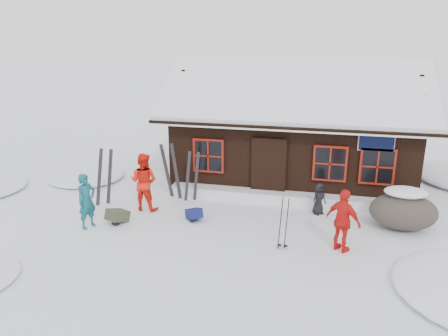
{
  "coord_description": "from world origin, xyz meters",
  "views": [
    {
      "loc": [
        2.55,
        -10.9,
        5.29
      ],
      "look_at": [
        -0.33,
        1.39,
        1.3
      ],
      "focal_mm": 35.0,
      "sensor_mm": 36.0,
      "label": 1
    }
  ],
  "objects": [
    {
      "name": "skier_teal",
      "position": [
        -3.71,
        -0.84,
        0.78
      ],
      "size": [
        0.56,
        0.67,
        1.57
      ],
      "primitive_type": "imported",
      "rotation": [
        0.0,
        0.0,
        1.18
      ],
      "color": "#13555B",
      "rests_on": "ground"
    },
    {
      "name": "ground",
      "position": [
        0.0,
        0.0,
        0.0
      ],
      "size": [
        120.0,
        120.0,
        0.0
      ],
      "primitive_type": "plane",
      "color": "white",
      "rests_on": "ground"
    },
    {
      "name": "skier_crouched",
      "position": [
        2.55,
        1.58,
        0.49
      ],
      "size": [
        0.56,
        0.55,
        0.97
      ],
      "primitive_type": "imported",
      "rotation": [
        0.0,
        0.0,
        0.78
      ],
      "color": "black",
      "rests_on": "ground"
    },
    {
      "name": "boulder",
      "position": [
        4.85,
        1.1,
        0.54
      ],
      "size": [
        1.82,
        1.37,
        1.07
      ],
      "color": "#4A423B",
      "rests_on": "ground"
    },
    {
      "name": "ski_pair_left",
      "position": [
        -4.04,
        0.83,
        0.89
      ],
      "size": [
        0.63,
        0.29,
        1.88
      ],
      "rotation": [
        0.0,
        0.0,
        0.37
      ],
      "color": "black",
      "rests_on": "ground"
    },
    {
      "name": "ski_poles",
      "position": [
        1.72,
        -0.87,
        0.68
      ],
      "size": [
        0.26,
        0.13,
        1.43
      ],
      "color": "black",
      "rests_on": "ground"
    },
    {
      "name": "snow_drift",
      "position": [
        1.5,
        2.25,
        0.17
      ],
      "size": [
        7.6,
        0.6,
        0.35
      ],
      "primitive_type": "cube",
      "color": "white",
      "rests_on": "ground"
    },
    {
      "name": "skier_orange_left",
      "position": [
        -2.68,
        0.73,
        0.9
      ],
      "size": [
        0.92,
        0.75,
        1.79
      ],
      "primitive_type": "imported",
      "rotation": [
        0.0,
        0.0,
        3.06
      ],
      "color": "red",
      "rests_on": "ground"
    },
    {
      "name": "ski_pair_right",
      "position": [
        -1.47,
        1.77,
        0.8
      ],
      "size": [
        0.54,
        0.18,
        1.69
      ],
      "rotation": [
        0.0,
        0.0,
        0.2
      ],
      "color": "black",
      "rests_on": "ground"
    },
    {
      "name": "skier_orange_right",
      "position": [
        3.17,
        -0.66,
        0.81
      ],
      "size": [
        1.01,
        0.87,
        1.63
      ],
      "primitive_type": "imported",
      "rotation": [
        0.0,
        0.0,
        2.54
      ],
      "color": "red",
      "rests_on": "ground"
    },
    {
      "name": "snow_mounds",
      "position": [
        1.65,
        1.86,
        0.0
      ],
      "size": [
        20.6,
        13.2,
        0.48
      ],
      "color": "white",
      "rests_on": "ground"
    },
    {
      "name": "ski_pair_mid",
      "position": [
        -2.21,
        1.87,
        0.89
      ],
      "size": [
        0.7,
        0.21,
        1.88
      ],
      "rotation": [
        0.0,
        0.0,
        0.09
      ],
      "color": "black",
      "rests_on": "ground"
    },
    {
      "name": "backpack_blue",
      "position": [
        -0.96,
        0.28,
        0.14
      ],
      "size": [
        0.61,
        0.64,
        0.28
      ],
      "primitive_type": "cube",
      "rotation": [
        0.0,
        0.0,
        0.64
      ],
      "color": "#131853",
      "rests_on": "ground"
    },
    {
      "name": "backpack_olive",
      "position": [
        -3.05,
        -0.4,
        0.16
      ],
      "size": [
        0.62,
        0.7,
        0.31
      ],
      "primitive_type": "cube",
      "rotation": [
        0.0,
        0.0,
        -0.39
      ],
      "color": "#3B3C2B",
      "rests_on": "ground"
    },
    {
      "name": "mountain_hut",
      "position": [
        1.5,
        4.98,
        1.58
      ],
      "size": [
        8.9,
        6.09,
        4.42
      ],
      "color": "black",
      "rests_on": "ground"
    }
  ]
}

